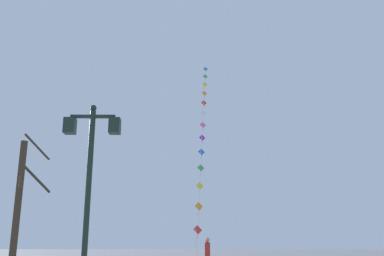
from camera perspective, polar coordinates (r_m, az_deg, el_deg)
The scene contains 4 objects.
twin_lantern_lamp_post at distance 10.86m, azimuth -13.50°, elevation -4.53°, with size 1.42×0.28×4.89m.
kite_train at distance 32.35m, azimuth 1.42°, elevation -0.28°, with size 1.71×18.45×18.71m.
kite_flyer at distance 20.14m, azimuth 2.08°, elevation -16.69°, with size 0.25×0.61×1.71m.
bare_tree at distance 14.86m, azimuth -22.22°, elevation -10.02°, with size 0.82×1.72×4.99m.
Camera 1 is at (-0.12, -1.21, 1.47)m, focal length 39.84 mm.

